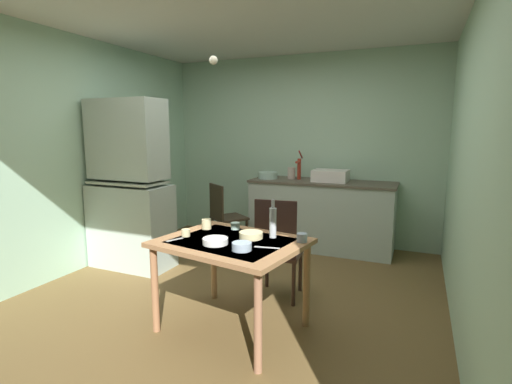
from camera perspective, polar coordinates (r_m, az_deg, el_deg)
ground_plane at (r=3.80m, az=-3.67°, el=-15.17°), size 5.24×5.24×0.00m
wall_back at (r=5.48m, az=6.56°, el=6.34°), size 3.90×0.10×2.59m
wall_left at (r=4.69m, az=-25.72°, el=4.98°), size 0.10×4.34×2.59m
wall_right at (r=3.11m, az=30.10°, el=2.88°), size 0.10×4.34×2.59m
ceiling_slab at (r=3.61m, az=-4.15°, el=26.39°), size 3.90×4.34×0.10m
hutch_cabinet at (r=4.54m, az=-18.36°, el=0.21°), size 0.93×0.47×1.90m
counter_cabinet at (r=5.13m, az=9.70°, el=-3.39°), size 1.87×0.64×0.91m
sink_basin at (r=5.02m, az=11.09°, el=2.43°), size 0.44×0.34×0.15m
hand_pump at (r=5.16m, az=6.45°, el=3.76°), size 0.05×0.27×0.39m
mixing_bowl_counter at (r=5.22m, az=1.79°, el=2.51°), size 0.26×0.26×0.09m
stoneware_crock at (r=5.22m, az=5.31°, el=2.83°), size 0.10×0.10×0.16m
dining_table at (r=3.00m, az=-3.70°, el=-8.93°), size 1.20×1.01×0.73m
chair_far_side at (r=3.55m, az=3.29°, el=-8.37°), size 0.44×0.44×0.96m
chair_by_counter at (r=5.06m, az=-4.70°, el=-3.42°), size 0.56×0.56×0.87m
serving_bowl_wide at (r=2.88m, az=-6.10°, el=-7.30°), size 0.19×0.19×0.05m
soup_bowl_small at (r=3.02m, az=-0.75°, el=-6.45°), size 0.19×0.19×0.05m
sauce_dish at (r=2.73m, az=-2.14°, el=-8.13°), size 0.14×0.14×0.06m
mug_dark at (r=3.31m, az=-7.41°, el=-4.76°), size 0.08×0.08×0.09m
teacup_mint at (r=3.12m, az=-10.45°, el=-6.02°), size 0.07×0.07×0.06m
teacup_cream at (r=2.94m, az=6.89°, el=-6.79°), size 0.08×0.08×0.07m
mug_tall at (r=3.28m, az=-3.12°, el=-5.07°), size 0.08×0.08×0.06m
glass_bottle at (r=3.01m, az=2.54°, el=-4.48°), size 0.06×0.06×0.31m
table_knife at (r=2.79m, az=1.65°, el=-8.29°), size 0.19×0.05×0.00m
teaspoon_near_bowl at (r=3.04m, az=-12.08°, el=-6.98°), size 0.08×0.14×0.00m
pendant_bulb at (r=3.72m, az=-6.39°, el=18.99°), size 0.08×0.08×0.08m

